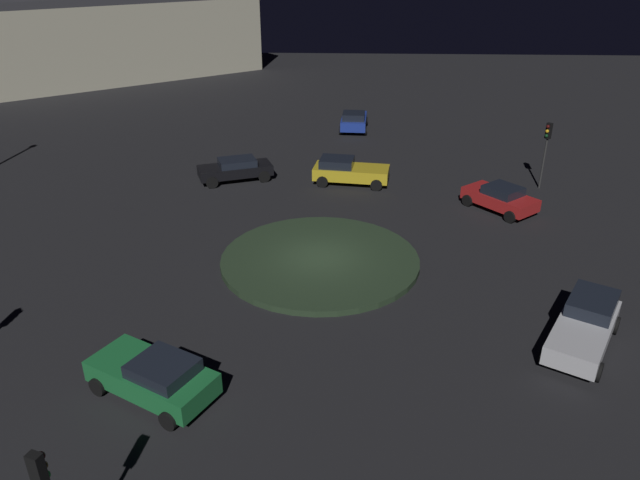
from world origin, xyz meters
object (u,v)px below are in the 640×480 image
object	(u,v)px
car_black	(236,169)
traffic_light_southeast	(546,142)
store_building	(96,36)
car_yellow	(348,171)
car_green	(154,376)
car_red	(500,198)
car_blue	(354,120)
car_silver	(585,325)

from	to	relation	value
car_black	traffic_light_southeast	bearing A→B (deg)	-22.92
car_black	store_building	bearing A→B (deg)	101.48
car_yellow	car_green	bearing A→B (deg)	-100.06
car_black	traffic_light_southeast	world-z (taller)	traffic_light_southeast
car_red	car_blue	world-z (taller)	car_blue
car_green	traffic_light_southeast	world-z (taller)	traffic_light_southeast
car_silver	car_blue	world-z (taller)	car_blue
car_silver	car_green	world-z (taller)	car_silver
car_silver	car_black	bearing A→B (deg)	-105.94
car_black	car_red	bearing A→B (deg)	-35.93
car_blue	car_yellow	bearing A→B (deg)	-178.97
car_red	car_green	bearing A→B (deg)	-82.76
traffic_light_southeast	car_blue	bearing A→B (deg)	-85.48
car_red	store_building	size ratio (longest dim) A/B	0.12
car_black	car_silver	bearing A→B (deg)	-67.72
car_red	car_blue	xyz separation A→B (m)	(15.32, 7.85, 0.05)
car_silver	traffic_light_southeast	distance (m)	16.05
car_yellow	car_blue	xyz separation A→B (m)	(11.57, -0.39, -0.01)
car_silver	traffic_light_southeast	world-z (taller)	traffic_light_southeast
car_silver	car_green	bearing A→B (deg)	-46.32
car_red	traffic_light_southeast	distance (m)	5.08
car_silver	store_building	distance (m)	59.23
car_black	car_blue	bearing A→B (deg)	36.10
car_silver	car_green	size ratio (longest dim) A/B	1.04
car_silver	car_red	world-z (taller)	car_silver
car_yellow	store_building	distance (m)	41.46
car_red	car_blue	bearing A→B (deg)	166.84
car_green	traffic_light_southeast	size ratio (longest dim) A/B	1.16
car_silver	car_yellow	bearing A→B (deg)	-121.46
car_black	car_blue	size ratio (longest dim) A/B	1.19
car_yellow	car_black	distance (m)	6.88
traffic_light_southeast	car_silver	bearing A→B (deg)	41.60
car_silver	car_black	size ratio (longest dim) A/B	1.01
traffic_light_southeast	car_red	bearing A→B (deg)	9.60
car_silver	car_blue	bearing A→B (deg)	-133.08
car_black	car_yellow	bearing A→B (deg)	-22.91
car_green	store_building	size ratio (longest dim) A/B	0.14
traffic_light_southeast	store_building	xyz separation A→B (m)	(31.65, 38.30, 1.42)
car_green	traffic_light_southeast	bearing A→B (deg)	-104.58
car_green	car_blue	world-z (taller)	car_blue
car_black	store_building	xyz separation A→B (m)	(31.14, 20.07, 3.49)
car_blue	store_building	size ratio (longest dim) A/B	0.12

